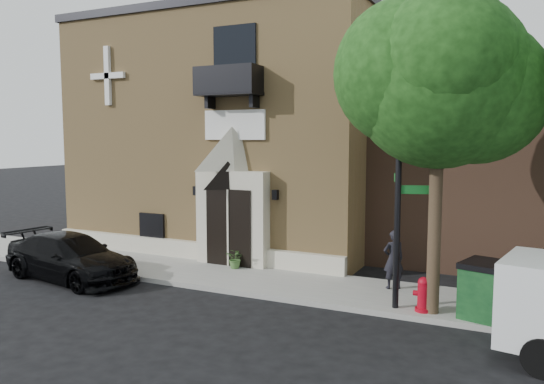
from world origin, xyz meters
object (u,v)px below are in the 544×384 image
(fire_hydrant, at_px, (423,295))
(dumpster, at_px, (509,294))
(black_sedan, at_px, (70,257))
(pedestrian_near, at_px, (393,259))
(street_sign, at_px, (399,193))

(fire_hydrant, height_order, dumpster, dumpster)
(black_sedan, bearing_deg, pedestrian_near, -65.12)
(street_sign, bearing_deg, dumpster, -17.60)
(fire_hydrant, bearing_deg, street_sign, 178.14)
(black_sedan, xyz_separation_m, dumpster, (12.62, 1.22, 0.12))
(pedestrian_near, bearing_deg, black_sedan, -21.16)
(fire_hydrant, bearing_deg, black_sedan, -173.72)
(black_sedan, distance_m, dumpster, 12.68)
(fire_hydrant, bearing_deg, dumpster, 1.39)
(pedestrian_near, bearing_deg, fire_hydrant, 85.94)
(pedestrian_near, bearing_deg, street_sign, 67.45)
(fire_hydrant, distance_m, pedestrian_near, 2.09)
(fire_hydrant, xyz_separation_m, pedestrian_near, (-1.14, 1.70, 0.42))
(street_sign, relative_size, dumpster, 2.52)
(black_sedan, distance_m, street_sign, 10.36)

